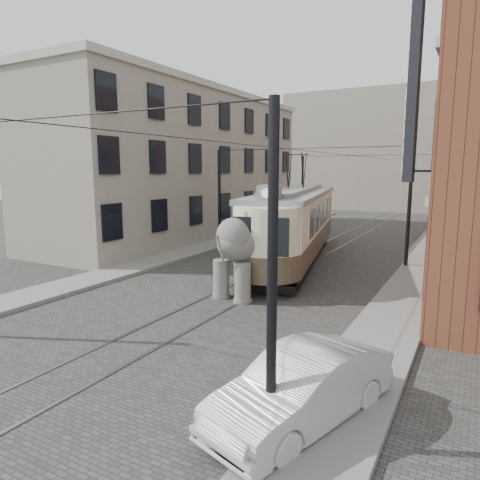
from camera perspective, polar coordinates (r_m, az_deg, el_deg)
The scene contains 10 objects.
ground at distance 19.08m, azimuth 2.37°, elevation -5.51°, with size 120.00×120.00×0.00m, color #43403E.
tram_rails at distance 19.07m, azimuth 2.37°, elevation -5.48°, with size 1.54×80.00×0.02m, color slate, non-canonical shape.
sidewalk_right at distance 17.35m, azimuth 20.58°, elevation -7.35°, with size 2.00×60.00×0.15m, color slate.
sidewalk_left at distance 22.62m, azimuth -12.57°, elevation -3.19°, with size 2.00×60.00×0.15m, color slate.
stucco_building at distance 32.74m, azimuth -7.22°, elevation 9.42°, with size 7.00×24.00×10.00m, color gray.
distant_block at distance 57.17m, azimuth 20.86°, elevation 10.79°, with size 28.00×10.00×14.00m, color gray.
catenary at distance 23.18m, azimuth 7.49°, elevation 4.57°, with size 11.00×30.20×6.00m, color black, non-canonical shape.
tram at distance 23.42m, azimuth 7.22°, elevation 4.19°, with size 2.94×14.24×5.65m, color beige, non-canonical shape.
elephant at distance 16.98m, azimuth 1.09°, elevation -1.74°, with size 2.92×5.30×3.24m, color #5E5B57, non-canonical shape.
parked_car at distance 8.92m, azimuth 8.13°, elevation -18.52°, with size 1.52×4.31×1.42m, color #B5B6BA.
Camera 1 is at (8.16, -16.54, 4.85)m, focal length 32.73 mm.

